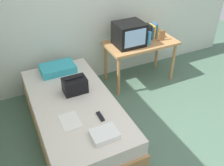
# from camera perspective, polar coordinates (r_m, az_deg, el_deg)

# --- Properties ---
(ground_plane) EXTENTS (8.00, 8.00, 0.00)m
(ground_plane) POSITION_cam_1_polar(r_m,az_deg,el_deg) (3.26, 13.04, -14.84)
(ground_plane) COLOR #4C6B56
(wall_back) EXTENTS (5.20, 0.10, 2.60)m
(wall_back) POSITION_cam_1_polar(r_m,az_deg,el_deg) (4.02, -2.28, 18.27)
(wall_back) COLOR silver
(wall_back) RESTS_ON ground
(bed) EXTENTS (1.00, 2.00, 0.52)m
(bed) POSITION_cam_1_polar(r_m,az_deg,el_deg) (3.27, -8.49, -7.61)
(bed) COLOR #B27F4C
(bed) RESTS_ON ground
(desk) EXTENTS (1.16, 0.60, 0.72)m
(desk) POSITION_cam_1_polar(r_m,az_deg,el_deg) (4.09, 6.60, 8.27)
(desk) COLOR #B27F4C
(desk) RESTS_ON ground
(tv) EXTENTS (0.44, 0.39, 0.36)m
(tv) POSITION_cam_1_polar(r_m,az_deg,el_deg) (3.86, 3.96, 11.18)
(tv) COLOR black
(tv) RESTS_ON desk
(water_bottle) EXTENTS (0.08, 0.08, 0.21)m
(water_bottle) POSITION_cam_1_polar(r_m,az_deg,el_deg) (3.94, 8.45, 10.20)
(water_bottle) COLOR #3399DB
(water_bottle) RESTS_ON desk
(book_row) EXTENTS (0.17, 0.17, 0.25)m
(book_row) POSITION_cam_1_polar(r_m,az_deg,el_deg) (4.17, 9.13, 11.71)
(book_row) COLOR black
(book_row) RESTS_ON desk
(picture_frame) EXTENTS (0.11, 0.02, 0.17)m
(picture_frame) POSITION_cam_1_polar(r_m,az_deg,el_deg) (4.12, 11.42, 10.70)
(picture_frame) COLOR olive
(picture_frame) RESTS_ON desk
(pillow) EXTENTS (0.49, 0.33, 0.10)m
(pillow) POSITION_cam_1_polar(r_m,az_deg,el_deg) (3.68, -12.40, 3.32)
(pillow) COLOR #33A8B7
(pillow) RESTS_ON bed
(handbag) EXTENTS (0.30, 0.20, 0.22)m
(handbag) POSITION_cam_1_polar(r_m,az_deg,el_deg) (3.19, -8.56, -0.53)
(handbag) COLOR black
(handbag) RESTS_ON bed
(magazine) EXTENTS (0.21, 0.29, 0.01)m
(magazine) POSITION_cam_1_polar(r_m,az_deg,el_deg) (2.82, -9.65, -8.61)
(magazine) COLOR white
(magazine) RESTS_ON bed
(remote_dark) EXTENTS (0.04, 0.16, 0.02)m
(remote_dark) POSITION_cam_1_polar(r_m,az_deg,el_deg) (2.83, -2.70, -7.70)
(remote_dark) COLOR black
(remote_dark) RESTS_ON bed
(folded_towel) EXTENTS (0.28, 0.22, 0.06)m
(folded_towel) POSITION_cam_1_polar(r_m,az_deg,el_deg) (2.61, -1.76, -11.72)
(folded_towel) COLOR white
(folded_towel) RESTS_ON bed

